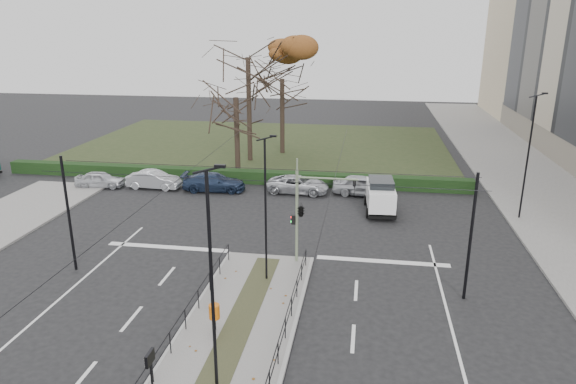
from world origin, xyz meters
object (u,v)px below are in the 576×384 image
streetlamp_median_far (266,209)px  parked_car_first (100,179)px  info_panel (150,365)px  white_van (380,195)px  bare_tree_near (236,103)px  parked_car_fifth (363,185)px  parked_car_fourth (298,184)px  streetlamp_median_near (212,282)px  streetlamp_sidewalk (528,156)px  rust_tree (248,57)px  bare_tree_center (282,84)px  traffic_light (302,209)px  parked_car_third (214,182)px  litter_bin (214,312)px  parked_car_second (154,180)px

streetlamp_median_far → parked_car_first: bearing=139.9°
info_panel → white_van: 21.76m
bare_tree_near → parked_car_fifth: size_ratio=1.92×
parked_car_first → parked_car_fourth: (15.39, 1.02, 0.01)m
streetlamp_median_near → white_van: bearing=73.4°
streetlamp_sidewalk → parked_car_fifth: 11.29m
white_van → rust_tree: bearing=133.9°
white_van → parked_car_first: bearing=174.0°
streetlamp_median_near → info_panel: bearing=-142.6°
info_panel → bare_tree_center: bare_tree_center is taller
traffic_light → streetlamp_median_far: streetlamp_median_far is taller
parked_car_third → white_van: white_van is taller
parked_car_third → white_van: 12.72m
rust_tree → info_panel: bearing=-82.4°
parked_car_fifth → bare_tree_near: bearing=73.4°
streetlamp_median_far → bare_tree_near: bare_tree_near is taller
parked_car_fifth → parked_car_fourth: bearing=97.0°
traffic_light → parked_car_first: bearing=147.4°
litter_bin → parked_car_fifth: (5.59, 19.17, -0.20)m
traffic_light → parked_car_fourth: size_ratio=1.07×
streetlamp_sidewalk → parked_car_first: streetlamp_sidewalk is taller
streetlamp_sidewalk → rust_tree: bearing=149.1°
streetlamp_sidewalk → bare_tree_near: 22.20m
streetlamp_median_far → rust_tree: rust_tree is taller
streetlamp_median_near → bare_tree_center: size_ratio=0.83×
streetlamp_sidewalk → parked_car_first: bearing=175.5°
streetlamp_sidewalk → rust_tree: rust_tree is taller
streetlamp_median_near → bare_tree_center: bearing=95.9°
parked_car_first → litter_bin: bearing=-147.4°
streetlamp_sidewalk → bare_tree_near: size_ratio=0.95×
parked_car_fourth → streetlamp_median_far: bearing=-175.1°
parked_car_fifth → streetlamp_sidewalk: bearing=-104.1°
streetlamp_median_near → parked_car_third: size_ratio=1.66×
bare_tree_near → parked_car_fifth: bearing=-21.9°
info_panel → parked_car_fourth: bearing=86.6°
streetlamp_median_far → parked_car_fifth: (4.38, 14.48, -3.02)m
parked_car_first → parked_car_fourth: size_ratio=0.80×
bare_tree_center → bare_tree_near: 8.39m
info_panel → white_van: white_van is taller
traffic_light → parked_car_first: (-17.26, 11.06, -2.40)m
streetlamp_median_far → bare_tree_center: 27.11m
parked_car_fourth → rust_tree: size_ratio=0.38×
parked_car_third → parked_car_fourth: size_ratio=1.03×
streetlamp_median_near → streetlamp_sidewalk: size_ratio=0.98×
litter_bin → streetlamp_median_far: streetlamp_median_far is taller
litter_bin → bare_tree_near: (-4.97, 23.40, 5.05)m
info_panel → parked_car_first: bearing=121.6°
streetlamp_median_near → streetlamp_median_far: 8.08m
streetlamp_median_far → streetlamp_sidewalk: (14.51, 10.91, 0.44)m
rust_tree → parked_car_second: bearing=-119.5°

